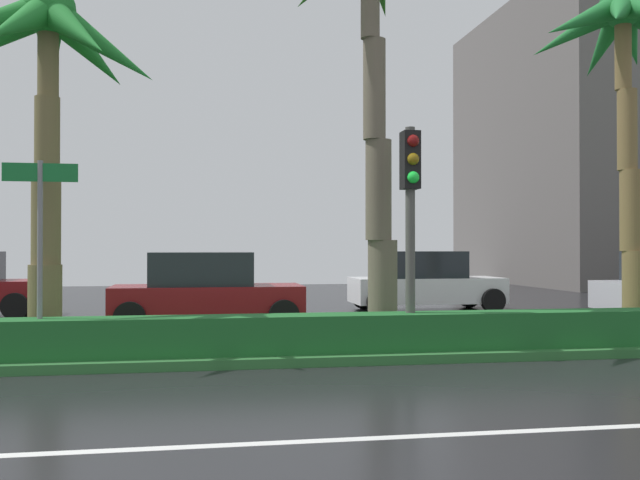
{
  "coord_description": "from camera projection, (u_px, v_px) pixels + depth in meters",
  "views": [
    {
      "loc": [
        2.26,
        -4.57,
        1.83
      ],
      "look_at": [
        4.93,
        11.03,
        2.0
      ],
      "focal_mm": 39.56,
      "sensor_mm": 36.0,
      "label": 1
    }
  ],
  "objects": [
    {
      "name": "traffic_signal_median_right",
      "position": [
        411.0,
        196.0,
        11.66
      ],
      "size": [
        0.28,
        0.43,
        3.68
      ],
      "color": "#4C4C47",
      "rests_on": "median_strip"
    },
    {
      "name": "palm_tree_centre_left",
      "position": [
        47.0,
        64.0,
        11.79
      ],
      "size": [
        3.84,
        3.88,
        6.13
      ],
      "color": "brown",
      "rests_on": "median_strip"
    },
    {
      "name": "car_in_traffic_third",
      "position": [
        206.0,
        291.0,
        16.12
      ],
      "size": [
        4.3,
        2.02,
        1.72
      ],
      "color": "maroon",
      "rests_on": "ground_plane"
    },
    {
      "name": "palm_tree_centre_right",
      "position": [
        625.0,
        51.0,
        14.01
      ],
      "size": [
        3.69,
        3.66,
        6.99
      ],
      "color": "brown",
      "rests_on": "median_strip"
    },
    {
      "name": "street_name_sign",
      "position": [
        40.0,
        231.0,
        10.68
      ],
      "size": [
        1.1,
        0.08,
        3.0
      ],
      "color": "slate",
      "rests_on": "median_strip"
    },
    {
      "name": "palm_tree_centre",
      "position": [
        371.0,
        8.0,
        12.71
      ],
      "size": [
        4.03,
        3.74,
        7.8
      ],
      "color": "#675C4B",
      "rests_on": "median_strip"
    },
    {
      "name": "median_hedge",
      "position": [
        47.0,
        339.0,
        10.61
      ],
      "size": [
        76.5,
        0.7,
        0.6
      ],
      "color": "#1E6028",
      "rests_on": "median_strip"
    },
    {
      "name": "ground_plane",
      "position": [
        75.0,
        349.0,
        12.97
      ],
      "size": [
        90.0,
        42.0,
        0.1
      ],
      "primitive_type": "cube",
      "color": "black"
    },
    {
      "name": "median_strip",
      "position": [
        65.0,
        350.0,
        11.99
      ],
      "size": [
        85.5,
        4.0,
        0.15
      ],
      "primitive_type": "cube",
      "color": "#2D6B33",
      "rests_on": "ground_plane"
    },
    {
      "name": "car_in_traffic_fourth",
      "position": [
        425.0,
        282.0,
        20.33
      ],
      "size": [
        4.3,
        2.02,
        1.72
      ],
      "color": "white",
      "rests_on": "ground_plane"
    }
  ]
}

